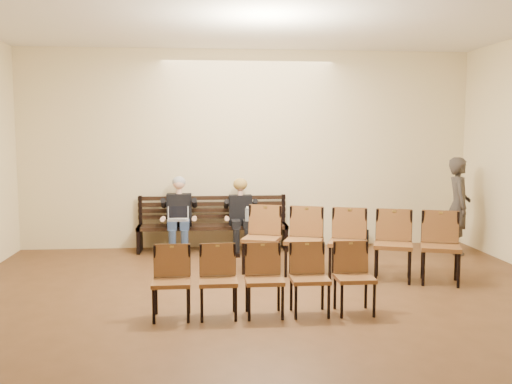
% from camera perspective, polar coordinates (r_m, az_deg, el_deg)
% --- Properties ---
extents(ground, '(10.00, 10.00, 0.00)m').
position_cam_1_polar(ground, '(5.60, 3.25, -15.53)').
color(ground, brown).
rests_on(ground, ground).
extents(room_walls, '(8.02, 10.01, 3.51)m').
position_cam_1_polar(room_walls, '(6.01, 2.27, 10.61)').
color(room_walls, beige).
rests_on(room_walls, ground).
extents(bench, '(2.60, 0.90, 0.45)m').
position_cam_1_polar(bench, '(9.97, -4.32, -4.58)').
color(bench, black).
rests_on(bench, ground).
extents(seated_man, '(0.52, 0.72, 1.26)m').
position_cam_1_polar(seated_man, '(9.79, -7.70, -2.42)').
color(seated_man, black).
rests_on(seated_man, ground).
extents(seated_woman, '(0.49, 0.68, 1.14)m').
position_cam_1_polar(seated_woman, '(9.81, -1.53, -2.69)').
color(seated_woman, black).
rests_on(seated_woman, ground).
extents(laptop, '(0.39, 0.33, 0.25)m').
position_cam_1_polar(laptop, '(9.61, -7.81, -2.89)').
color(laptop, silver).
rests_on(laptop, bench).
extents(water_bottle, '(0.09, 0.09, 0.25)m').
position_cam_1_polar(water_bottle, '(9.53, -0.88, -2.92)').
color(water_bottle, silver).
rests_on(water_bottle, bench).
extents(bag, '(0.50, 0.43, 0.31)m').
position_cam_1_polar(bag, '(10.43, 9.80, -4.57)').
color(bag, black).
rests_on(bag, ground).
extents(passerby, '(0.62, 0.78, 1.88)m').
position_cam_1_polar(passerby, '(10.21, 19.61, -0.61)').
color(passerby, '#38322E').
rests_on(passerby, ground).
extents(chair_row_front, '(3.03, 1.51, 0.98)m').
position_cam_1_polar(chair_row_front, '(8.18, 9.15, -5.08)').
color(chair_row_front, brown).
rests_on(chair_row_front, ground).
extents(chair_row_back, '(2.48, 0.45, 0.81)m').
position_cam_1_polar(chair_row_back, '(6.44, 0.84, -8.84)').
color(chair_row_back, brown).
rests_on(chair_row_back, ground).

